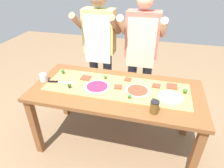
{
  "coord_description": "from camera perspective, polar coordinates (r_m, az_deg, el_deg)",
  "views": [
    {
      "loc": [
        0.37,
        -1.66,
        1.88
      ],
      "look_at": [
        -0.05,
        0.01,
        0.83
      ],
      "focal_mm": 30.9,
      "sensor_mm": 36.0,
      "label": 1
    }
  ],
  "objects": [
    {
      "name": "cheese_crumble_f",
      "position": [
        2.27,
        -8.52,
        3.0
      ],
      "size": [
        0.03,
        0.03,
        0.02
      ],
      "primitive_type": "cube",
      "rotation": [
        0.0,
        0.0,
        0.9
      ],
      "color": "white",
      "rests_on": "cutting_board"
    },
    {
      "name": "cutting_board",
      "position": [
        2.02,
        1.22,
        -1.11
      ],
      "size": [
        1.49,
        0.48,
        0.02
      ],
      "primitive_type": "cube",
      "color": "tan",
      "rests_on": "prep_table"
    },
    {
      "name": "broccoli_floret_back_left",
      "position": [
        1.83,
        12.18,
        -4.42
      ],
      "size": [
        0.03,
        0.03,
        0.04
      ],
      "color": "#3F7220",
      "rests_on": "cutting_board"
    },
    {
      "name": "pizza_slice_center",
      "position": [
        2.07,
        12.95,
        -0.49
      ],
      "size": [
        0.09,
        0.09,
        0.01
      ],
      "primitive_type": "cube",
      "rotation": [
        0.0,
        0.0,
        -0.12
      ],
      "color": "#BC3D28",
      "rests_on": "cutting_board"
    },
    {
      "name": "broccoli_floret_center_right",
      "position": [
        2.32,
        -14.37,
        3.73
      ],
      "size": [
        0.04,
        0.04,
        0.06
      ],
      "color": "#3F7220",
      "rests_on": "cutting_board"
    },
    {
      "name": "broccoli_floret_front_left",
      "position": [
        1.83,
        5.13,
        -3.58
      ],
      "size": [
        0.04,
        0.04,
        0.05
      ],
      "color": "#487A23",
      "rests_on": "cutting_board"
    },
    {
      "name": "cook_left",
      "position": [
        2.59,
        -3.69,
        11.44
      ],
      "size": [
        0.54,
        0.39,
        1.67
      ],
      "color": "#333847",
      "rests_on": "ground"
    },
    {
      "name": "pizza_whole_white_garlic",
      "position": [
        1.93,
        16.94,
        -3.72
      ],
      "size": [
        0.24,
        0.24,
        0.02
      ],
      "color": "beige",
      "rests_on": "cutting_board"
    },
    {
      "name": "broccoli_floret_front_mid",
      "position": [
        2.15,
        -2.04,
        2.15
      ],
      "size": [
        0.04,
        0.04,
        0.05
      ],
      "color": "#487A23",
      "rests_on": "cutting_board"
    },
    {
      "name": "ground_plane",
      "position": [
        2.53,
        1.03,
        -16.51
      ],
      "size": [
        8.0,
        8.0,
        0.0
      ],
      "primitive_type": "plane",
      "color": "#896B4C"
    },
    {
      "name": "pizza_whole_beet_magenta",
      "position": [
        2.01,
        -4.42,
        -0.79
      ],
      "size": [
        0.27,
        0.27,
        0.02
      ],
      "color": "beige",
      "rests_on": "cutting_board"
    },
    {
      "name": "pizza_whole_tomato_red",
      "position": [
        1.96,
        7.55,
        -1.92
      ],
      "size": [
        0.25,
        0.25,
        0.02
      ],
      "color": "beige",
      "rests_on": "cutting_board"
    },
    {
      "name": "cheese_crumble_d",
      "position": [
        1.81,
        13.83,
        -5.59
      ],
      "size": [
        0.02,
        0.02,
        0.02
      ],
      "primitive_type": "cube",
      "rotation": [
        0.0,
        0.0,
        0.22
      ],
      "color": "silver",
      "rests_on": "cutting_board"
    },
    {
      "name": "flour_cup",
      "position": [
        2.28,
        -19.57,
        1.73
      ],
      "size": [
        0.08,
        0.08,
        0.08
      ],
      "color": "white",
      "rests_on": "prep_table"
    },
    {
      "name": "pizza_slice_near_right",
      "position": [
        2.14,
        4.7,
        1.37
      ],
      "size": [
        0.08,
        0.08,
        0.01
      ],
      "primitive_type": "cube",
      "rotation": [
        0.0,
        0.0,
        -0.12
      ],
      "color": "#BC3D28",
      "rests_on": "cutting_board"
    },
    {
      "name": "chefs_knife",
      "position": [
        2.17,
        -15.78,
        0.62
      ],
      "size": [
        0.3,
        0.08,
        0.02
      ],
      "color": "#B7BABF",
      "rests_on": "cutting_board"
    },
    {
      "name": "cook_right",
      "position": [
        2.49,
        8.71,
        10.28
      ],
      "size": [
        0.54,
        0.39,
        1.67
      ],
      "color": "#333847",
      "rests_on": "ground"
    },
    {
      "name": "pizza_slice_near_left",
      "position": [
        2.11,
        17.3,
        -0.63
      ],
      "size": [
        0.11,
        0.11,
        0.01
      ],
      "primitive_type": "cube",
      "rotation": [
        0.0,
        0.0,
        -0.03
      ],
      "color": "#BC3D28",
      "rests_on": "cutting_board"
    },
    {
      "name": "cheese_crumble_b",
      "position": [
        2.15,
        7.67,
        1.31
      ],
      "size": [
        0.02,
        0.02,
        0.02
      ],
      "primitive_type": "cube",
      "rotation": [
        0.0,
        0.0,
        1.24
      ],
      "color": "white",
      "rests_on": "cutting_board"
    },
    {
      "name": "sauce_jar",
      "position": [
        1.72,
        12.43,
        -6.64
      ],
      "size": [
        0.08,
        0.08,
        0.12
      ],
      "color": "brown",
      "rests_on": "prep_table"
    },
    {
      "name": "cheese_crumble_a",
      "position": [
        2.12,
        21.27,
        -1.23
      ],
      "size": [
        0.02,
        0.02,
        0.02
      ],
      "primitive_type": "cube",
      "rotation": [
        0.0,
        0.0,
        0.28
      ],
      "color": "silver",
      "rests_on": "cutting_board"
    },
    {
      "name": "pizza_slice_far_right",
      "position": [
        2.01,
        1.83,
        -0.78
      ],
      "size": [
        0.09,
        0.09,
        0.01
      ],
      "primitive_type": "cube",
      "rotation": [
        0.0,
        0.0,
        0.16
      ],
      "color": "#BC3D28",
      "rests_on": "cutting_board"
    },
    {
      "name": "pizza_slice_far_left",
      "position": [
        2.19,
        -7.77,
        1.82
      ],
      "size": [
        0.11,
        0.11,
        0.01
      ],
      "primitive_type": "cube",
      "rotation": [
        0.0,
        0.0,
        0.03
      ],
      "color": "#BC3D28",
      "rests_on": "cutting_board"
    },
    {
      "name": "broccoli_floret_center_left",
      "position": [
        2.02,
        20.87,
        -1.84
      ],
      "size": [
        0.04,
        0.04,
        0.06
      ],
      "color": "#3F7220",
      "rests_on": "cutting_board"
    },
    {
      "name": "broccoli_floret_front_right",
      "position": [
        2.03,
        -12.52,
        -0.46
      ],
      "size": [
        0.04,
        0.04,
        0.05
      ],
      "color": "#2C5915",
      "rests_on": "cutting_board"
    },
    {
      "name": "cheese_crumble_c",
      "position": [
        2.09,
        10.94,
        0.14
      ],
      "size": [
        0.02,
        0.02,
        0.01
      ],
      "primitive_type": "cube",
      "rotation": [
        0.0,
        0.0,
        0.45
      ],
      "color": "silver",
      "rests_on": "cutting_board"
    },
    {
      "name": "prep_table",
      "position": [
        2.08,
        1.21,
        -3.75
      ],
      "size": [
        1.78,
        0.82,
        0.78
      ],
      "color": "brown",
      "rests_on": "ground"
    },
    {
      "name": "cheese_crumble_e",
      "position": [
        2.12,
        8.65,
        0.79
      ],
      "size": [
        0.02,
        0.02,
        0.02
      ],
      "primitive_type": "cube",
      "rotation": [
        0.0,
        0.0,
        0.39
      ],
      "color": "white",
      "rests_on": "cutting_board"
    }
  ]
}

